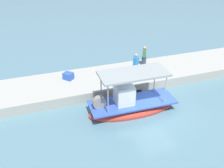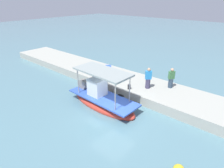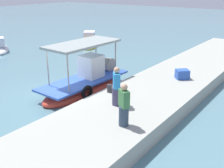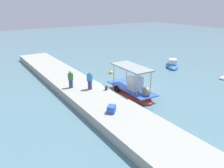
{
  "view_description": "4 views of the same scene",
  "coord_description": "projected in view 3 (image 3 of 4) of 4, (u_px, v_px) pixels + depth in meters",
  "views": [
    {
      "loc": [
        7.02,
        11.54,
        9.39
      ],
      "look_at": [
        2.17,
        -2.43,
        1.08
      ],
      "focal_mm": 40.29,
      "sensor_mm": 36.0,
      "label": 1
    },
    {
      "loc": [
        -7.06,
        8.37,
        7.34
      ],
      "look_at": [
        1.68,
        -1.79,
        1.24
      ],
      "focal_mm": 30.98,
      "sensor_mm": 36.0,
      "label": 2
    },
    {
      "loc": [
        -8.78,
        -10.09,
        5.55
      ],
      "look_at": [
        1.45,
        -2.43,
        0.86
      ],
      "focal_mm": 43.46,
      "sensor_mm": 36.0,
      "label": 3
    },
    {
      "loc": [
        16.97,
        -12.64,
        8.09
      ],
      "look_at": [
        0.77,
        -2.17,
        1.17
      ],
      "focal_mm": 36.52,
      "sensor_mm": 36.0,
      "label": 4
    }
  ],
  "objects": [
    {
      "name": "ground_plane",
      "position": [
        58.0,
        97.0,
        14.18
      ],
      "size": [
        120.0,
        120.0,
        0.0
      ],
      "primitive_type": "plane",
      "color": "slate"
    },
    {
      "name": "fisherman_by_crate",
      "position": [
        116.0,
        88.0,
        11.33
      ],
      "size": [
        0.53,
        0.53,
        1.67
      ],
      "color": "#413C5B",
      "rests_on": "dock_quay"
    },
    {
      "name": "dock_quay",
      "position": [
        126.0,
        113.0,
        11.65
      ],
      "size": [
        36.0,
        3.89,
        0.73
      ],
      "primitive_type": "cube",
      "color": "#A7A89C",
      "rests_on": "ground_plane"
    },
    {
      "name": "mooring_bollard",
      "position": [
        110.0,
        88.0,
        12.89
      ],
      "size": [
        0.24,
        0.24,
        0.38
      ],
      "primitive_type": "cylinder",
      "color": "#2D2D33",
      "rests_on": "dock_quay"
    },
    {
      "name": "cargo_crate",
      "position": [
        182.0,
        74.0,
        14.72
      ],
      "size": [
        0.85,
        0.86,
        0.5
      ],
      "primitive_type": "cube",
      "rotation": [
        0.0,
        0.0,
        2.33
      ],
      "color": "#2F59B9",
      "rests_on": "dock_quay"
    },
    {
      "name": "moored_boat_mid",
      "position": [
        0.0,
        48.0,
        24.17
      ],
      "size": [
        3.35,
        4.33,
        1.48
      ],
      "color": "silver",
      "rests_on": "ground_plane"
    },
    {
      "name": "moored_boat_near",
      "position": [
        89.0,
        43.0,
        26.52
      ],
      "size": [
        4.81,
        4.31,
        1.5
      ],
      "color": "gold",
      "rests_on": "ground_plane"
    },
    {
      "name": "fisherman_near_bollard",
      "position": [
        124.0,
        107.0,
        9.64
      ],
      "size": [
        0.49,
        0.52,
        1.61
      ],
      "color": "#314357",
      "rests_on": "dock_quay"
    },
    {
      "name": "main_fishing_boat",
      "position": [
        86.0,
        83.0,
        14.89
      ],
      "size": [
        5.73,
        2.12,
        3.07
      ],
      "color": "red",
      "rests_on": "ground_plane"
    }
  ]
}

